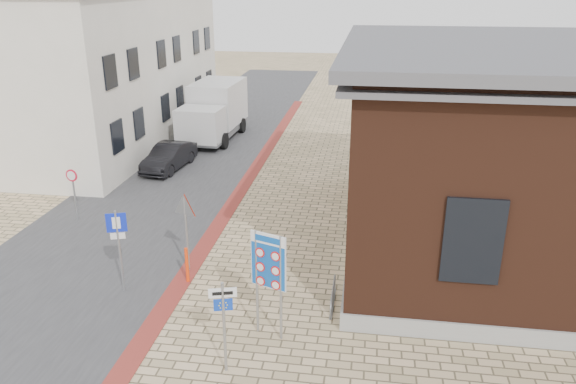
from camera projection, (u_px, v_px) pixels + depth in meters
The scene contains 16 objects.
ground at pixel (222, 342), 14.25m from camera, with size 120.00×120.00×0.00m, color tan.
road_strip at pixel (193, 158), 28.88m from camera, with size 7.00×60.00×0.02m, color #38383A.
curb_strip at pixel (237, 196), 23.77m from camera, with size 0.60×40.00×0.02m, color maroon.
brick_building at pixel (542, 148), 18.23m from camera, with size 13.00×13.00×6.80m.
townhouse_near at pixel (51, 84), 25.39m from camera, with size 7.40×6.40×8.30m.
townhouse_mid at pixel (108, 58), 30.80m from camera, with size 7.40×6.40×9.10m.
townhouse_far at pixel (150, 52), 36.48m from camera, with size 7.40×6.40×8.30m.
bike_rack at pixel (333, 296), 15.82m from camera, with size 0.08×1.80×0.60m.
sedan at pixel (169, 157), 27.02m from camera, with size 1.31×3.77×1.24m, color black.
box_truck at pixel (214, 111), 31.88m from camera, with size 2.81×6.13×3.15m.
border_sign at pixel (268, 263), 13.82m from camera, with size 0.94×0.38×2.89m.
essen_sign at pixel (224, 314), 12.67m from camera, with size 0.62×0.21×2.36m.
parking_sign at pixel (118, 237), 15.96m from camera, with size 0.55×0.22×2.57m.
yield_sign at pixel (185, 214), 17.07m from camera, with size 0.87×0.36×2.54m.
speed_sign at pixel (73, 187), 21.09m from camera, with size 0.48×0.08×2.02m.
bollard at pixel (187, 265), 16.89m from camera, with size 0.10×0.10×1.14m, color #FF3D0D.
Camera 1 is at (3.44, -11.58, 8.63)m, focal length 35.00 mm.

